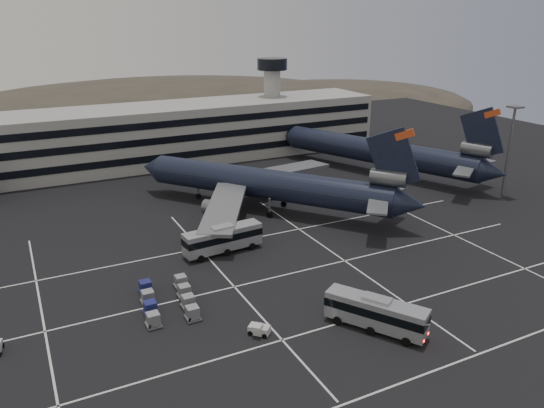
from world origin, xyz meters
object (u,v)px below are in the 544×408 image
at_px(bus_near, 376,312).
at_px(trijet_main, 270,184).
at_px(bus_far, 223,238).
at_px(uld_cluster, 168,300).

bearing_deg(bus_near, trijet_main, 48.67).
relative_size(bus_near, bus_far, 0.92).
bearing_deg(bus_far, trijet_main, -52.41).
bearing_deg(bus_far, uld_cluster, 129.32).
xyz_separation_m(trijet_main, uld_cluster, (-26.97, -25.20, -4.40)).
bearing_deg(trijet_main, uld_cluster, -175.01).
bearing_deg(uld_cluster, bus_far, 43.99).
relative_size(trijet_main, uld_cluster, 4.29).
relative_size(bus_far, uld_cluster, 1.13).
bearing_deg(bus_far, bus_near, -168.74).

